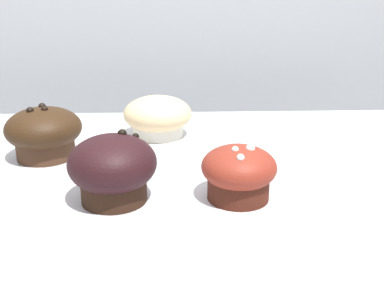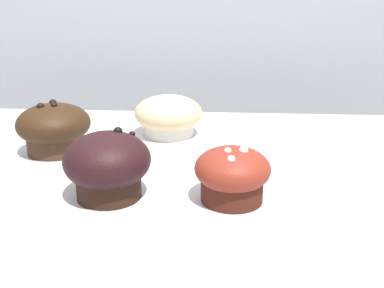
# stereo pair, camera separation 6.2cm
# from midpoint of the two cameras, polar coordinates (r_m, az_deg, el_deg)

# --- Properties ---
(wall_back) EXTENTS (3.20, 0.10, 1.80)m
(wall_back) POSITION_cam_midpoint_polar(r_m,az_deg,el_deg) (1.23, 1.14, 6.74)
(wall_back) COLOR #B2B7BC
(wall_back) RESTS_ON ground
(muffin_front_center) EXTENTS (0.12, 0.12, 0.08)m
(muffin_front_center) POSITION_cam_midpoint_polar(r_m,az_deg,el_deg) (0.73, -14.84, 1.95)
(muffin_front_center) COLOR #442A1B
(muffin_front_center) RESTS_ON display_counter
(muffin_back_left) EXTENTS (0.12, 0.12, 0.07)m
(muffin_back_left) POSITION_cam_midpoint_polar(r_m,az_deg,el_deg) (0.80, -0.78, 3.57)
(muffin_back_left) COLOR white
(muffin_back_left) RESTS_ON display_counter
(muffin_back_right) EXTENTS (0.11, 0.11, 0.09)m
(muffin_back_right) POSITION_cam_midpoint_polar(r_m,az_deg,el_deg) (0.56, -7.56, -2.75)
(muffin_back_right) COLOR black
(muffin_back_right) RESTS_ON display_counter
(muffin_front_right) EXTENTS (0.09, 0.09, 0.07)m
(muffin_front_right) POSITION_cam_midpoint_polar(r_m,az_deg,el_deg) (0.55, 8.36, -3.88)
(muffin_front_right) COLOR #451B11
(muffin_front_right) RESTS_ON display_counter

